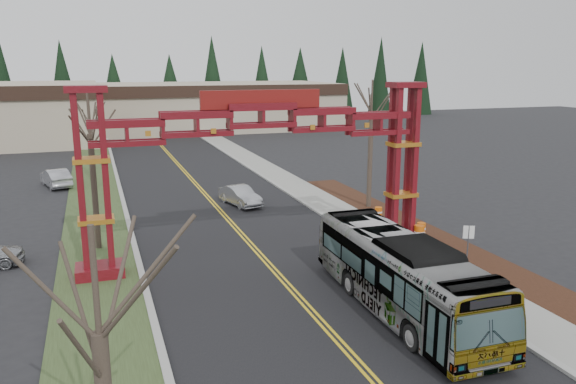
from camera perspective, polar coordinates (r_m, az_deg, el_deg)
name	(u,v)px	position (r m, az deg, el deg)	size (l,w,h in m)	color
road	(231,223)	(35.72, -5.79, -3.15)	(12.00, 110.00, 0.02)	black
lane_line_left	(229,223)	(35.68, -5.98, -3.14)	(0.12, 100.00, 0.01)	yellow
lane_line_right	(233,223)	(35.74, -5.61, -3.11)	(0.12, 100.00, 0.01)	yellow
curb_right	(321,214)	(37.53, 3.38, -2.22)	(0.30, 110.00, 0.15)	#A9A9A3
sidewalk_right	(341,212)	(38.09, 5.39, -2.03)	(2.60, 110.00, 0.14)	gray
landscape_strip	(534,289)	(27.56, 23.75, -8.99)	(2.60, 50.00, 0.12)	black
grass_median	(98,235)	(34.84, -18.73, -4.14)	(4.00, 110.00, 0.08)	#344321
curb_left	(131,231)	(34.87, -15.69, -3.86)	(0.30, 110.00, 0.15)	#A9A9A3
gateway_arch	(262,143)	(27.85, -2.68, 4.94)	(18.20, 1.60, 8.90)	#580B0F
retail_building_east	(211,106)	(90.40, -7.86, 8.69)	(38.00, 20.30, 7.00)	#B7AB8C
conifer_treeline	(140,85)	(100.83, -14.84, 10.49)	(116.10, 5.60, 13.00)	black
transit_bus	(401,275)	(23.11, 11.42, -8.25)	(2.65, 11.33, 3.16)	#A1A4A8
silver_sedan	(240,196)	(40.06, -4.89, -0.38)	(1.45, 4.16, 1.37)	#A5A8AD
parked_car_far_a	(56,178)	(49.76, -22.51, 1.35)	(1.59, 4.55, 1.50)	#B8BAC1
bare_tree_median_near	(99,334)	(11.29, -18.63, -13.56)	(3.17, 3.17, 7.00)	#382D26
bare_tree_median_mid	(90,135)	(31.04, -19.46, 5.49)	(3.16, 3.16, 8.36)	#382D26
bare_tree_median_far	(91,125)	(48.63, -19.42, 6.44)	(2.90, 2.90, 6.96)	#382D26
bare_tree_right_far	(371,113)	(38.60, 8.48, 7.91)	(3.30, 3.30, 8.82)	#382D26
street_sign	(468,239)	(28.24, 17.84, -4.55)	(0.49, 0.26, 2.31)	#3F3F44
barrel_south	(419,235)	(32.07, 13.16, -4.28)	(0.60, 0.60, 1.10)	#D55A0B
barrel_mid	(421,231)	(33.23, 13.37, -3.84)	(0.50, 0.50, 0.93)	#D55A0B
barrel_north	(378,214)	(36.46, 9.16, -2.21)	(0.48, 0.48, 0.89)	#D55A0B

